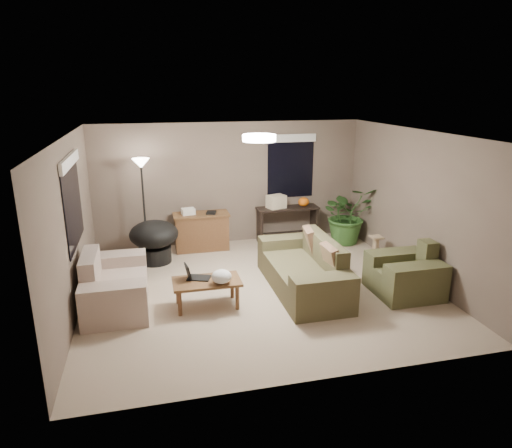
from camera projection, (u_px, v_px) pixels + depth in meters
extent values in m
plane|color=tan|center=(259.00, 289.00, 7.44)|extent=(5.50, 5.50, 0.00)
plane|color=white|center=(259.00, 134.00, 6.72)|extent=(5.50, 5.50, 0.00)
plane|color=#6C5D50|center=(230.00, 184.00, 9.41)|extent=(5.50, 0.00, 5.50)
plane|color=#6C5D50|center=(317.00, 278.00, 4.76)|extent=(5.50, 0.00, 5.50)
plane|color=#6C5D50|center=(71.00, 228.00, 6.47)|extent=(0.00, 5.00, 5.00)
plane|color=#6C5D50|center=(417.00, 205.00, 7.70)|extent=(0.00, 5.00, 5.00)
cube|color=brown|center=(302.00, 277.00, 7.39)|extent=(0.95, 1.48, 0.42)
cube|color=#48442B|center=(324.00, 250.00, 7.35)|extent=(0.22, 1.48, 0.43)
cube|color=brown|center=(323.00, 296.00, 6.51)|extent=(0.95, 0.36, 0.60)
cube|color=#46412A|center=(285.00, 252.00, 8.22)|extent=(0.95, 0.36, 0.60)
cube|color=#8C7251|center=(331.00, 260.00, 6.91)|extent=(0.24, 0.46, 0.47)
cube|color=#8C7251|center=(311.00, 241.00, 7.75)|extent=(0.30, 0.48, 0.47)
cube|color=beige|center=(117.00, 292.00, 6.84)|extent=(0.90, 0.88, 0.42)
cube|color=beige|center=(90.00, 268.00, 6.64)|extent=(0.22, 0.88, 0.43)
cube|color=beige|center=(114.00, 305.00, 6.24)|extent=(0.90, 0.36, 0.60)
cube|color=#BCAFA0|center=(118.00, 271.00, 7.39)|extent=(0.90, 0.36, 0.60)
cube|color=brown|center=(404.00, 281.00, 7.24)|extent=(0.95, 0.28, 0.42)
cube|color=#454529|center=(427.00, 254.00, 7.20)|extent=(0.22, 0.28, 0.43)
cube|color=brown|center=(416.00, 284.00, 6.92)|extent=(0.95, 0.36, 0.60)
cube|color=brown|center=(394.00, 268.00, 7.51)|extent=(0.95, 0.36, 0.60)
cube|color=brown|center=(207.00, 282.00, 6.75)|extent=(1.00, 0.55, 0.04)
cylinder|color=brown|center=(180.00, 303.00, 6.53)|extent=(0.06, 0.06, 0.38)
cylinder|color=brown|center=(237.00, 297.00, 6.72)|extent=(0.06, 0.06, 0.38)
cylinder|color=brown|center=(178.00, 292.00, 6.90)|extent=(0.06, 0.06, 0.38)
cylinder|color=brown|center=(232.00, 286.00, 7.09)|extent=(0.06, 0.06, 0.38)
cube|color=black|center=(199.00, 278.00, 6.81)|extent=(0.39, 0.33, 0.02)
cube|color=black|center=(188.00, 271.00, 6.74)|extent=(0.10, 0.24, 0.22)
ellipsoid|color=white|center=(222.00, 277.00, 6.62)|extent=(0.36, 0.34, 0.21)
cube|color=brown|center=(202.00, 232.00, 9.18)|extent=(1.05, 0.45, 0.71)
cube|color=brown|center=(201.00, 214.00, 9.07)|extent=(1.10, 0.50, 0.04)
cube|color=silver|center=(188.00, 211.00, 8.99)|extent=(0.28, 0.23, 0.12)
cube|color=black|center=(211.00, 213.00, 9.05)|extent=(0.23, 0.26, 0.04)
cube|color=black|center=(288.00, 208.00, 9.54)|extent=(1.30, 0.40, 0.04)
cube|color=black|center=(260.00, 227.00, 9.52)|extent=(0.05, 0.38, 0.71)
cube|color=black|center=(314.00, 223.00, 9.79)|extent=(0.05, 0.38, 0.71)
cube|color=black|center=(287.00, 234.00, 9.71)|extent=(1.25, 0.36, 0.03)
ellipsoid|color=orange|center=(304.00, 202.00, 9.59)|extent=(0.28, 0.28, 0.19)
cube|color=beige|center=(276.00, 202.00, 9.44)|extent=(0.42, 0.36, 0.27)
cylinder|color=black|center=(155.00, 254.00, 8.55)|extent=(0.60, 0.60, 0.30)
ellipsoid|color=black|center=(154.00, 234.00, 8.44)|extent=(1.16, 1.16, 0.50)
cylinder|color=black|center=(148.00, 256.00, 8.88)|extent=(0.28, 0.28, 0.02)
cylinder|color=black|center=(144.00, 212.00, 8.62)|extent=(0.04, 0.04, 1.78)
cone|color=white|center=(141.00, 163.00, 8.36)|extent=(0.32, 0.32, 0.18)
cylinder|color=white|center=(259.00, 138.00, 6.74)|extent=(0.50, 0.50, 0.10)
imported|color=#2D5923|center=(347.00, 221.00, 9.54)|extent=(1.10, 1.23, 0.96)
cube|color=tan|center=(374.00, 261.00, 8.61)|extent=(0.32, 0.32, 0.03)
cylinder|color=tan|center=(375.00, 249.00, 8.54)|extent=(0.12, 0.12, 0.44)
cube|color=tan|center=(376.00, 237.00, 8.47)|extent=(0.22, 0.22, 0.03)
cube|color=black|center=(73.00, 202.00, 6.66)|extent=(0.01, 1.50, 1.30)
cube|color=white|center=(69.00, 161.00, 6.49)|extent=(0.05, 1.56, 0.16)
cube|color=black|center=(290.00, 167.00, 9.60)|extent=(1.00, 0.01, 1.30)
cube|color=white|center=(291.00, 138.00, 9.41)|extent=(1.06, 0.05, 0.16)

